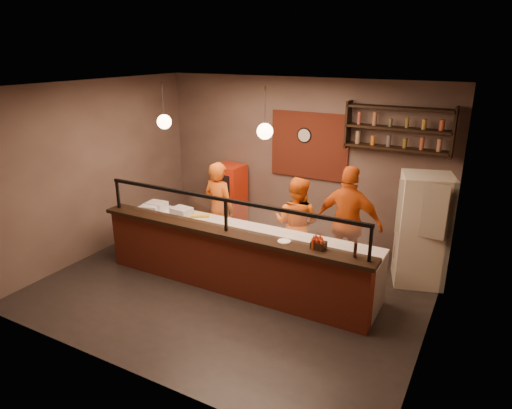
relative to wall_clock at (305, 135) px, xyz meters
The scene contains 29 objects.
floor 3.24m from the wall_clock, 92.33° to the right, with size 6.00×6.00×0.00m, color black.
ceiling 2.70m from the wall_clock, 92.33° to the right, with size 6.00×6.00×0.00m, color #38312B.
wall_back 0.51m from the wall_clock, 158.20° to the left, with size 6.00×6.00×0.00m, color #705D52.
wall_left 3.99m from the wall_clock, 141.57° to the right, with size 5.00×5.00×0.00m, color #705D52.
wall_right 3.84m from the wall_clock, 40.31° to the right, with size 5.00×5.00×0.00m, color #705D52.
wall_front 4.99m from the wall_clock, 91.16° to the right, with size 6.00×6.00×0.00m, color #705D52.
brick_patch 0.22m from the wall_clock, ahead, with size 1.60×0.04×1.30m, color maroon.
service_counter 3.19m from the wall_clock, 92.08° to the right, with size 4.60×0.25×1.00m, color maroon.
counter_ledge 2.96m from the wall_clock, 92.08° to the right, with size 4.70×0.37×0.06m, color black.
worktop_cabinet 2.81m from the wall_clock, 92.53° to the right, with size 4.60×0.75×0.85m, color gray.
worktop 2.57m from the wall_clock, 92.53° to the right, with size 4.60×0.75×0.05m, color white.
sneeze_guard 2.86m from the wall_clock, 92.08° to the right, with size 4.50×0.05×0.52m.
wall_shelving 1.83m from the wall_clock, ahead, with size 1.84×0.28×0.85m.
wall_clock is the anchor object (origin of this frame).
pendant_left 2.81m from the wall_clock, 125.30° to the right, with size 0.24×0.24×0.77m.
pendant_right 2.32m from the wall_clock, 82.44° to the right, with size 0.24×0.24×0.77m.
cook_left 2.22m from the wall_clock, 122.87° to the right, with size 0.65×0.43×1.78m, color #D05913.
cook_mid 2.00m from the wall_clock, 70.68° to the right, with size 0.82×0.64×1.68m, color orange.
cook_right 2.23m from the wall_clock, 43.63° to the right, with size 1.14×0.47×1.94m, color #D35613.
fridge 2.91m from the wall_clock, 20.34° to the right, with size 0.77×0.72×1.85m, color beige.
red_cooler 2.13m from the wall_clock, 168.77° to the right, with size 0.59×0.54×1.38m, color red.
pizza_dough 2.66m from the wall_clock, 99.47° to the right, with size 0.46×0.46×0.01m, color beige.
prep_tub_a 2.86m from the wall_clock, 120.65° to the right, with size 0.33×0.27×0.17m, color silver.
prep_tub_b 3.15m from the wall_clock, 130.77° to the right, with size 0.34×0.27×0.17m, color white.
prep_tub_c 3.29m from the wall_clock, 129.23° to the right, with size 0.30×0.24×0.15m, color white.
rolling_pin 2.66m from the wall_clock, 116.20° to the right, with size 0.06×0.06×0.35m, color gold.
condiment_caddy 3.19m from the wall_clock, 62.78° to the right, with size 0.20×0.15×0.11m, color black.
pepper_mill 3.46m from the wall_clock, 54.88° to the right, with size 0.05×0.05×0.21m, color black.
small_plate 3.03m from the wall_clock, 72.38° to the right, with size 0.19×0.19×0.01m, color white.
Camera 1 is at (3.51, -5.78, 3.73)m, focal length 32.00 mm.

